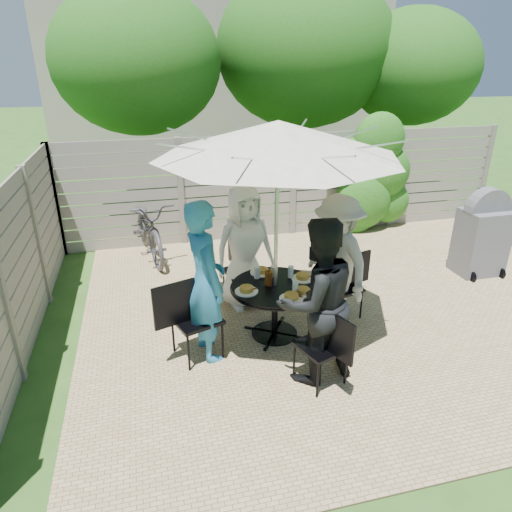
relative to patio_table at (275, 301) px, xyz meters
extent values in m
plane|color=#284C17|center=(1.26, 0.19, -0.46)|extent=(60.00, 60.00, 0.00)
cube|color=tan|center=(1.26, 0.69, -0.45)|extent=(7.00, 6.00, 0.02)
cube|color=gray|center=(1.26, 3.19, 0.46)|extent=(8.00, 0.10, 1.85)
cube|color=gray|center=(-2.74, 0.69, 0.46)|extent=(0.10, 5.00, 1.85)
ellipsoid|color=#185212|center=(2.66, 3.04, 0.44)|extent=(1.20, 0.70, 1.80)
cube|color=#A49988|center=(1.26, 12.19, 2.04)|extent=(10.00, 6.00, 5.00)
ellipsoid|color=#215012|center=(-1.24, 5.19, 2.51)|extent=(3.20, 3.20, 2.72)
ellipsoid|color=#215012|center=(2.26, 5.69, 2.72)|extent=(3.80, 3.80, 3.23)
ellipsoid|color=#215012|center=(4.46, 4.99, 2.37)|extent=(2.80, 2.80, 2.38)
cylinder|color=black|center=(0.00, 0.00, 0.19)|extent=(1.20, 1.20, 0.03)
cylinder|color=black|center=(0.00, 0.00, -0.14)|extent=(0.07, 0.07, 0.65)
cylinder|color=black|center=(0.00, 0.00, -0.44)|extent=(0.54, 0.54, 0.04)
cylinder|color=silver|center=(0.00, 0.00, 0.71)|extent=(0.04, 0.04, 2.34)
cone|color=beige|center=(0.00, 0.00, 1.83)|extent=(3.02, 3.02, 0.36)
cube|color=black|center=(-0.20, 0.93, -0.04)|extent=(0.48, 0.48, 0.03)
cube|color=black|center=(-0.24, 1.13, 0.19)|extent=(0.11, 0.41, 0.42)
imported|color=white|center=(-0.17, 0.81, 0.35)|extent=(0.88, 0.67, 1.62)
cube|color=black|center=(-0.93, -0.20, 0.01)|extent=(0.59, 0.59, 0.04)
cube|color=black|center=(-1.15, -0.27, 0.26)|extent=(0.45, 0.18, 0.47)
imported|color=teal|center=(-0.81, -0.17, 0.43)|extent=(0.55, 0.72, 1.77)
cube|color=black|center=(0.20, -0.93, -0.03)|extent=(0.54, 0.54, 0.03)
cube|color=black|center=(0.27, -1.13, 0.20)|extent=(0.17, 0.41, 0.43)
imported|color=black|center=(0.17, -0.81, 0.40)|extent=(0.96, 0.81, 1.72)
cube|color=black|center=(0.93, 0.20, -0.05)|extent=(0.49, 0.49, 0.03)
cube|color=black|center=(1.12, 0.25, 0.17)|extent=(0.40, 0.13, 0.41)
imported|color=#9D9B98|center=(0.81, 0.17, 0.35)|extent=(0.80, 1.15, 1.61)
cylinder|color=white|center=(-0.08, 0.35, 0.21)|extent=(0.26, 0.26, 0.01)
cylinder|color=#A87F31|center=(-0.08, 0.35, 0.24)|extent=(0.15, 0.15, 0.05)
cylinder|color=white|center=(-0.35, -0.08, 0.21)|extent=(0.26, 0.26, 0.01)
cylinder|color=#A87F31|center=(-0.35, -0.08, 0.24)|extent=(0.15, 0.15, 0.05)
cylinder|color=white|center=(0.08, -0.35, 0.21)|extent=(0.26, 0.26, 0.01)
cylinder|color=#A87F31|center=(0.08, -0.35, 0.24)|extent=(0.15, 0.15, 0.05)
cylinder|color=white|center=(0.35, 0.08, 0.21)|extent=(0.26, 0.26, 0.01)
cylinder|color=#A87F31|center=(0.35, 0.08, 0.24)|extent=(0.15, 0.15, 0.05)
cylinder|color=white|center=(0.24, -0.26, 0.21)|extent=(0.24, 0.24, 0.01)
cylinder|color=#A87F31|center=(0.24, -0.26, 0.24)|extent=(0.14, 0.14, 0.05)
cylinder|color=silver|center=(-0.16, 0.23, 0.27)|extent=(0.07, 0.07, 0.14)
cylinder|color=silver|center=(0.16, -0.23, 0.27)|extent=(0.07, 0.07, 0.14)
cylinder|color=silver|center=(0.23, 0.16, 0.27)|extent=(0.07, 0.07, 0.14)
cylinder|color=#59280C|center=(-0.07, 0.04, 0.28)|extent=(0.09, 0.09, 0.16)
cylinder|color=#C6B293|center=(0.05, 0.24, 0.26)|extent=(0.08, 0.08, 0.12)
imported|color=#333338|center=(-1.35, 2.79, 0.03)|extent=(1.02, 1.98, 0.99)
cube|color=#5B5B60|center=(3.44, 0.89, 0.04)|extent=(0.65, 0.50, 1.00)
cylinder|color=#5B5B60|center=(3.44, 0.89, 0.54)|extent=(0.66, 0.20, 0.66)
camera|label=1|loc=(-1.33, -4.41, 2.57)|focal=32.00mm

